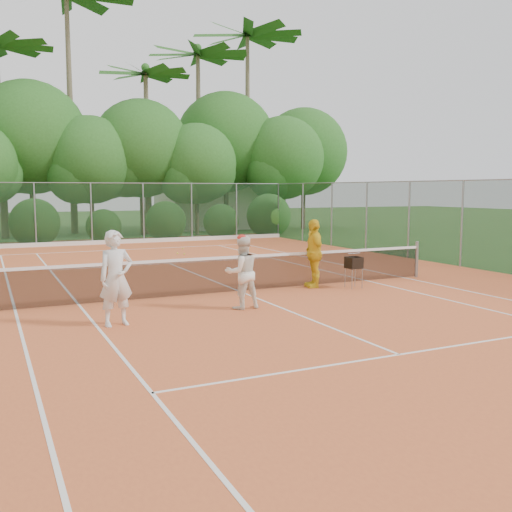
{
  "coord_description": "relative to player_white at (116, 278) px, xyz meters",
  "views": [
    {
      "loc": [
        -5.99,
        -13.55,
        2.7
      ],
      "look_at": [
        -0.11,
        -1.2,
        1.1
      ],
      "focal_mm": 40.0,
      "sensor_mm": 36.0,
      "label": 1
    }
  ],
  "objects": [
    {
      "name": "ground",
      "position": [
        3.72,
        2.39,
        -0.97
      ],
      "size": [
        120.0,
        120.0,
        0.0
      ],
      "primitive_type": "plane",
      "color": "#284E1B",
      "rests_on": "ground"
    },
    {
      "name": "ball_hopper",
      "position": [
        6.76,
        1.6,
        -0.27
      ],
      "size": [
        0.37,
        0.37,
        0.85
      ],
      "rotation": [
        0.0,
        0.0,
        -0.38
      ],
      "color": "gray",
      "rests_on": "clay_court"
    },
    {
      "name": "fence_back",
      "position": [
        3.72,
        17.39,
        0.55
      ],
      "size": [
        18.07,
        0.07,
        3.0
      ],
      "color": "#19381E",
      "rests_on": "clay_court"
    },
    {
      "name": "tennis_net",
      "position": [
        3.72,
        2.39,
        -0.43
      ],
      "size": [
        11.97,
        0.1,
        1.1
      ],
      "color": "gray",
      "rests_on": "clay_court"
    },
    {
      "name": "club_building",
      "position": [
        12.72,
        26.39,
        0.53
      ],
      "size": [
        8.0,
        5.0,
        3.0
      ],
      "primitive_type": "cube",
      "color": "beige",
      "rests_on": "ground"
    },
    {
      "name": "player_white",
      "position": [
        0.0,
        0.0,
        0.0
      ],
      "size": [
        0.76,
        0.56,
        1.89
      ],
      "primitive_type": "imported",
      "rotation": [
        0.0,
        0.0,
        0.17
      ],
      "color": "silver",
      "rests_on": "clay_court"
    },
    {
      "name": "stray_ball_c",
      "position": [
        5.1,
        11.22,
        -0.91
      ],
      "size": [
        0.07,
        0.07,
        0.07
      ],
      "primitive_type": "sphere",
      "color": "gold",
      "rests_on": "clay_court"
    },
    {
      "name": "court_markings",
      "position": [
        3.72,
        2.39,
        -0.94
      ],
      "size": [
        11.03,
        23.83,
        0.01
      ],
      "color": "white",
      "rests_on": "clay_court"
    },
    {
      "name": "player_center_grp",
      "position": [
        2.9,
        0.42,
        -0.11
      ],
      "size": [
        0.81,
        0.64,
        1.68
      ],
      "color": "white",
      "rests_on": "clay_court"
    },
    {
      "name": "player_yellow",
      "position": [
        5.84,
        2.18,
        -0.01
      ],
      "size": [
        0.7,
        1.18,
        1.88
      ],
      "primitive_type": "imported",
      "rotation": [
        0.0,
        0.0,
        -1.8
      ],
      "color": "yellow",
      "rests_on": "clay_court"
    },
    {
      "name": "stray_ball_b",
      "position": [
        5.75,
        13.37,
        -0.91
      ],
      "size": [
        0.07,
        0.07,
        0.07
      ],
      "primitive_type": "sphere",
      "color": "#BDCE2F",
      "rests_on": "clay_court"
    },
    {
      "name": "tropical_treeline",
      "position": [
        5.15,
        22.61,
        4.15
      ],
      "size": [
        32.1,
        8.49,
        15.03
      ],
      "color": "brown",
      "rests_on": "ground"
    },
    {
      "name": "clay_court",
      "position": [
        3.72,
        2.39,
        -0.96
      ],
      "size": [
        18.0,
        36.0,
        0.02
      ],
      "primitive_type": "cube",
      "color": "#D76331",
      "rests_on": "ground"
    },
    {
      "name": "stray_ball_a",
      "position": [
        4.93,
        11.58,
        -0.91
      ],
      "size": [
        0.07,
        0.07,
        0.07
      ],
      "primitive_type": "sphere",
      "color": "#E1F037",
      "rests_on": "clay_court"
    }
  ]
}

